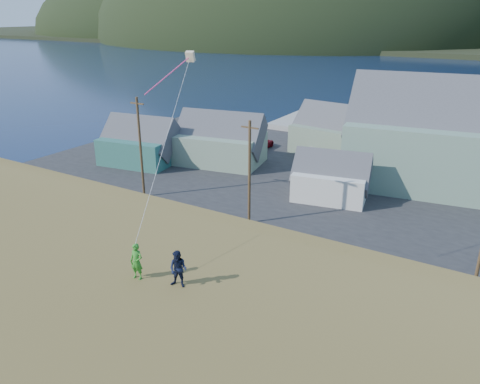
# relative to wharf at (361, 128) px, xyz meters

# --- Properties ---
(ground) EXTENTS (900.00, 900.00, 0.00)m
(ground) POSITION_rel_wharf_xyz_m (6.00, -40.00, -0.45)
(ground) COLOR #0A1638
(ground) RESTS_ON ground
(grass_strip) EXTENTS (110.00, 8.00, 0.10)m
(grass_strip) POSITION_rel_wharf_xyz_m (6.00, -42.00, -0.40)
(grass_strip) COLOR #4C3D19
(grass_strip) RESTS_ON ground
(waterfront_lot) EXTENTS (72.00, 36.00, 0.12)m
(waterfront_lot) POSITION_rel_wharf_xyz_m (6.00, -23.00, -0.39)
(waterfront_lot) COLOR #28282B
(waterfront_lot) RESTS_ON ground
(wharf) EXTENTS (26.00, 14.00, 0.90)m
(wharf) POSITION_rel_wharf_xyz_m (0.00, 0.00, 0.00)
(wharf) COLOR gray
(wharf) RESTS_ON ground
(shed_teal) EXTENTS (9.68, 7.47, 7.00)m
(shed_teal) POSITION_rel_wharf_xyz_m (-17.77, -30.27, 2.16)
(shed_teal) COLOR #2A6359
(shed_teal) RESTS_ON waterfront_lot
(shed_palegreen_near) EXTENTS (11.42, 8.31, 7.60)m
(shed_palegreen_near) POSITION_rel_wharf_xyz_m (-9.46, -25.35, 2.41)
(shed_palegreen_near) COLOR slate
(shed_palegreen_near) RESTS_ON waterfront_lot
(shed_white) EXTENTS (8.13, 6.14, 5.85)m
(shed_white) POSITION_rel_wharf_xyz_m (6.17, -29.41, 1.81)
(shed_white) COLOR silver
(shed_white) RESTS_ON waterfront_lot
(shed_palegreen_far) EXTENTS (12.35, 8.07, 7.81)m
(shed_palegreen_far) POSITION_rel_wharf_xyz_m (1.51, -14.40, 2.52)
(shed_palegreen_far) COLOR slate
(shed_palegreen_far) RESTS_ON waterfront_lot
(utility_poles) EXTENTS (30.31, 0.24, 9.85)m
(utility_poles) POSITION_rel_wharf_xyz_m (3.73, -38.50, 4.31)
(utility_poles) COLOR #47331E
(utility_poles) RESTS_ON waterfront_lot
(parked_cars) EXTENTS (23.04, 12.13, 1.45)m
(parked_cars) POSITION_rel_wharf_xyz_m (-2.44, -17.78, 0.36)
(parked_cars) COLOR silver
(parked_cars) RESTS_ON waterfront_lot
(kite_flyer_green) EXTENTS (0.61, 0.44, 1.54)m
(kite_flyer_green) POSITION_rel_wharf_xyz_m (8.66, -58.67, 7.52)
(kite_flyer_green) COLOR #2B8223
(kite_flyer_green) RESTS_ON hillside
(kite_flyer_navy) EXTENTS (0.85, 0.73, 1.54)m
(kite_flyer_navy) POSITION_rel_wharf_xyz_m (10.46, -58.27, 7.52)
(kite_flyer_navy) COLOR #121832
(kite_flyer_navy) RESTS_ON hillside
(kite_rig) EXTENTS (2.51, 4.79, 11.65)m
(kite_rig) POSITION_rel_wharf_xyz_m (4.90, -50.00, 14.36)
(kite_rig) COLOR beige
(kite_rig) RESTS_ON ground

